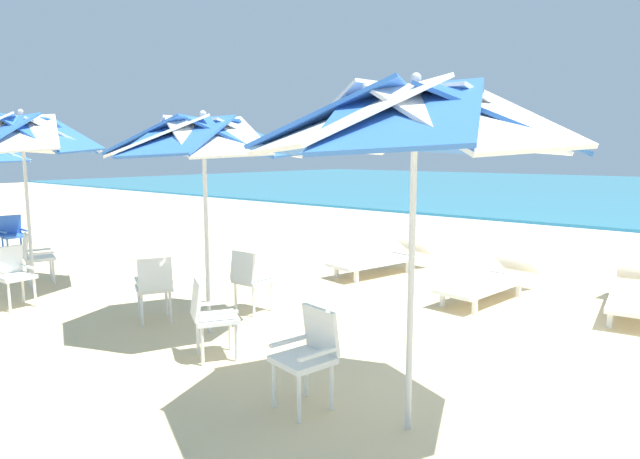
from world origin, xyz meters
The scene contains 14 objects.
ground_plane centered at (0.00, 0.00, 0.00)m, with size 80.00×80.00×0.00m, color beige.
beach_umbrella_0 centered at (-0.43, -2.84, 2.41)m, with size 2.52×2.52×2.77m.
plastic_chair_0 centered at (-1.29, -3.05, 0.50)m, with size 0.51×0.54×0.87m.
beach_umbrella_1 centered at (-3.53, -2.35, 2.34)m, with size 2.35×2.35×2.67m.
plastic_chair_1 centered at (-2.82, -2.89, 0.50)m, with size 0.61×0.62×0.87m.
plastic_chair_2 centered at (-4.38, -2.54, 0.50)m, with size 0.61×0.59×0.87m.
plastic_chair_3 centered at (-3.75, -1.46, 0.50)m, with size 0.45×0.48×0.87m.
beach_umbrella_2 centered at (-7.03, -2.96, 2.43)m, with size 2.39×2.39×2.82m.
plastic_chair_4 centered at (-6.55, -3.42, 0.50)m, with size 0.49×0.47×0.87m.
plastic_chair_5 centered at (-7.67, -2.65, 0.50)m, with size 0.55×0.57×0.87m.
plastic_chair_6 centered at (-10.62, -1.86, 0.50)m, with size 0.51×0.48×0.87m.
sun_lounger_0 centered at (0.33, 1.88, 0.28)m, with size 0.92×2.21×0.62m.
sun_lounger_1 centered at (-1.52, 1.32, 0.28)m, with size 0.84×2.20×0.62m.
sun_lounger_2 centered at (-3.73, 1.74, 0.28)m, with size 1.04×2.23×0.62m.
Camera 1 is at (1.68, -6.44, 2.20)m, focal length 30.78 mm.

